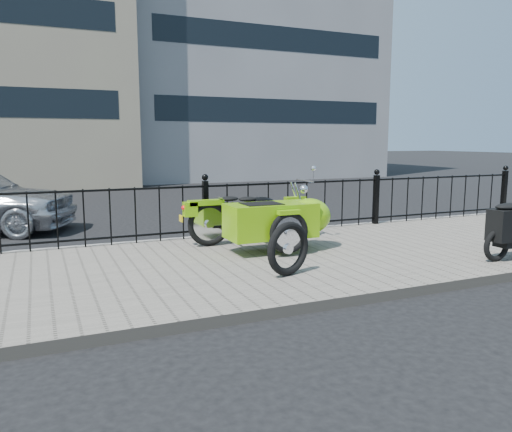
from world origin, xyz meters
name	(u,v)px	position (x,y,z in m)	size (l,w,h in m)	color
ground	(234,261)	(0.00, 0.00, 0.00)	(120.00, 120.00, 0.00)	black
sidewalk	(247,265)	(0.00, -0.50, 0.06)	(30.00, 3.80, 0.12)	#6E675D
curb	(203,239)	(0.00, 1.44, 0.06)	(30.00, 0.10, 0.12)	gray
iron_fence	(206,210)	(0.00, 1.30, 0.59)	(14.11, 0.11, 1.08)	black
building_grey	(241,21)	(7.00, 16.99, 7.50)	(12.00, 8.01, 15.00)	gray
motorcycle_sidecar	(277,218)	(0.71, 0.01, 0.59)	(2.28, 1.48, 0.98)	black
spare_tire	(288,249)	(0.17, -1.40, 0.45)	(0.66, 0.66, 0.09)	black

